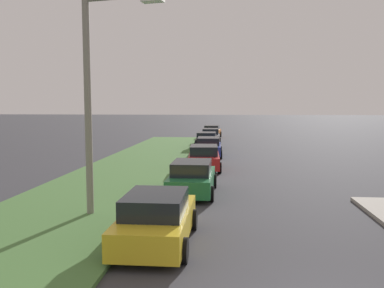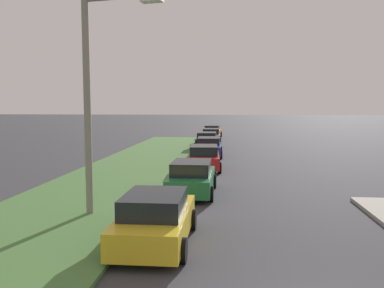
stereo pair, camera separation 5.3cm
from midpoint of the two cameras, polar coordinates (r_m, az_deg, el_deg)
name	(u,v)px [view 2 (the right image)]	position (r m, az deg, el deg)	size (l,w,h in m)	color
grass_median	(93,194)	(18.16, -13.63, -6.79)	(60.00, 6.00, 0.12)	#477238
parked_car_yellow	(156,219)	(11.54, -5.00, -10.45)	(4.31, 2.03, 1.47)	gold
parked_car_green	(192,178)	(17.69, 0.05, -4.80)	(4.31, 2.04, 1.47)	#1E6B38
parked_car_red	(204,158)	(24.35, 1.75, -1.95)	(4.39, 2.20, 1.47)	red
parked_car_blue	(209,147)	(30.38, 2.42, -0.45)	(4.35, 2.11, 1.47)	#23389E
parked_car_black	(207,141)	(35.93, 2.14, 0.48)	(4.32, 2.05, 1.47)	black
parked_car_silver	(211,136)	(41.47, 2.69, 1.15)	(4.39, 2.20, 1.47)	#B2B5BA
parked_car_orange	(213,132)	(47.91, 2.94, 1.74)	(4.39, 2.19, 1.47)	orange
streetlight	(96,90)	(14.15, -13.21, 7.41)	(0.82, 2.85, 7.50)	gray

